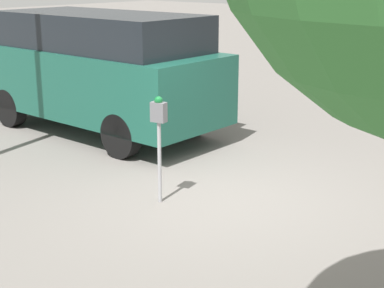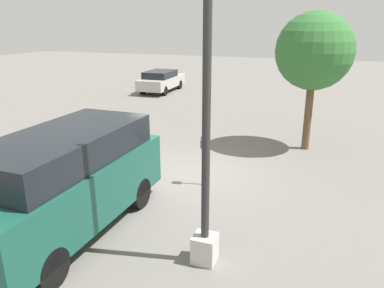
% 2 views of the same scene
% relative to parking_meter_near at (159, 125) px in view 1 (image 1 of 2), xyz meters
% --- Properties ---
extents(ground_plane, '(80.00, 80.00, 0.00)m').
position_rel_parking_meter_near_xyz_m(ground_plane, '(-0.49, -0.63, -1.07)').
color(ground_plane, slate).
extents(parking_meter_near, '(0.22, 0.15, 1.44)m').
position_rel_parking_meter_near_xyz_m(parking_meter_near, '(0.00, 0.00, 0.00)').
color(parking_meter_near, '#9E9EA3').
rests_on(parking_meter_near, ground).
extents(parked_van, '(5.15, 2.06, 2.25)m').
position_rel_parking_meter_near_xyz_m(parked_van, '(3.38, -1.92, 0.16)').
color(parked_van, '#195142').
rests_on(parked_van, ground).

